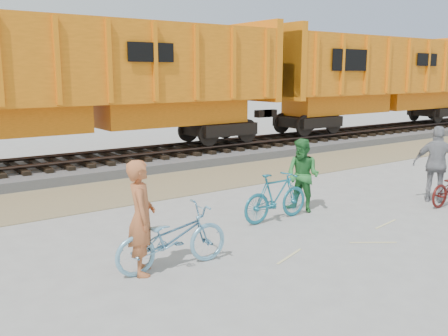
{
  "coord_description": "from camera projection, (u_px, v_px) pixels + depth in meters",
  "views": [
    {
      "loc": [
        -6.84,
        -6.92,
        3.19
      ],
      "look_at": [
        -0.78,
        1.5,
        1.22
      ],
      "focal_mm": 40.0,
      "sensor_mm": 36.0,
      "label": 1
    }
  ],
  "objects": [
    {
      "name": "track",
      "position": [
        115.0,
        154.0,
        17.13
      ],
      "size": [
        120.0,
        2.6,
        0.24
      ],
      "color": "black",
      "rests_on": "ballast_bed"
    },
    {
      "name": "bicycle_blue",
      "position": [
        172.0,
        238.0,
        8.22
      ],
      "size": [
        2.03,
        0.83,
        1.05
      ],
      "primitive_type": "imported",
      "rotation": [
        0.0,
        0.0,
        1.5
      ],
      "color": "#6EAACC",
      "rests_on": "ground"
    },
    {
      "name": "gravel_strip",
      "position": [
        165.0,
        185.0,
        14.42
      ],
      "size": [
        120.0,
        3.0,
        0.02
      ],
      "primitive_type": "cube",
      "color": "#897B55",
      "rests_on": "ground"
    },
    {
      "name": "ground",
      "position": [
        299.0,
        234.0,
        10.04
      ],
      "size": [
        120.0,
        120.0,
        0.0
      ],
      "primitive_type": "plane",
      "color": "#9E9E99",
      "rests_on": "ground"
    },
    {
      "name": "ballast_bed",
      "position": [
        115.0,
        163.0,
        17.19
      ],
      "size": [
        120.0,
        4.0,
        0.3
      ],
      "primitive_type": "cube",
      "color": "slate",
      "rests_on": "ground"
    },
    {
      "name": "bicycle_teal",
      "position": [
        276.0,
        197.0,
        10.91
      ],
      "size": [
        1.78,
        0.52,
        1.07
      ],
      "primitive_type": "imported",
      "rotation": [
        0.0,
        0.0,
        1.58
      ],
      "color": "#1C6A80",
      "rests_on": "ground"
    },
    {
      "name": "person_man",
      "position": [
        303.0,
        175.0,
        11.58
      ],
      "size": [
        0.87,
        0.99,
        1.71
      ],
      "primitive_type": "imported",
      "rotation": [
        0.0,
        0.0,
        -1.27
      ],
      "color": "#287231",
      "rests_on": "ground"
    },
    {
      "name": "hopper_car_right",
      "position": [
        381.0,
        77.0,
        24.84
      ],
      "size": [
        14.0,
        3.13,
        4.65
      ],
      "color": "black",
      "rests_on": "track"
    },
    {
      "name": "person_woman",
      "position": [
        437.0,
        164.0,
        12.41
      ],
      "size": [
        1.01,
        1.2,
        1.92
      ],
      "primitive_type": "imported",
      "rotation": [
        0.0,
        0.0,
        2.15
      ],
      "color": "gray",
      "rests_on": "ground"
    },
    {
      "name": "hopper_car_center",
      "position": [
        91.0,
        79.0,
        16.23
      ],
      "size": [
        14.0,
        3.13,
        4.65
      ],
      "color": "black",
      "rests_on": "track"
    },
    {
      "name": "person_solo",
      "position": [
        141.0,
        217.0,
        7.93
      ],
      "size": [
        0.69,
        0.8,
        1.87
      ],
      "primitive_type": "imported",
      "rotation": [
        0.0,
        0.0,
        1.14
      ],
      "color": "#AB5C33",
      "rests_on": "ground"
    }
  ]
}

